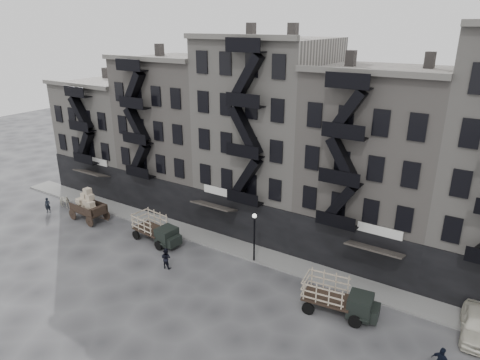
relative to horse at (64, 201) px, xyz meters
The scene contains 14 objects.
ground 19.29m from the horse, ahead, with size 140.00×140.00×0.00m, color #38383A.
sidewalk 19.43m from the horse, ahead, with size 55.00×2.50×0.15m, color slate.
building_west 10.19m from the horse, 94.96° to the left, with size 10.00×11.35×13.20m.
building_midwest 14.38m from the horse, 43.18° to the left, with size 10.00×11.35×16.20m.
building_center 22.50m from the horse, 24.26° to the left, with size 10.00×11.35×18.20m.
building_mideast 31.25m from the horse, 16.52° to the left, with size 10.00×11.35×16.20m.
lamp_post 22.39m from the horse, ahead, with size 0.36×0.36×4.28m.
horse is the anchor object (origin of this frame).
wagon 4.64m from the horse, ahead, with size 3.85×2.22×3.17m.
stake_truck_west 13.21m from the horse, ahead, with size 4.96×2.43×2.41m.
stake_truck_east 30.27m from the horse, ahead, with size 5.08×2.53×2.46m.
car_east 38.27m from the horse, ahead, with size 1.84×4.58×1.56m, color beige.
pedestrian_west 1.67m from the horse, 100.73° to the right, with size 0.58×0.38×1.59m, color black.
pedestrian_mid 17.16m from the horse, 10.19° to the right, with size 0.83×0.65×1.71m, color black.
Camera 1 is at (18.34, -23.38, 18.23)m, focal length 32.00 mm.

